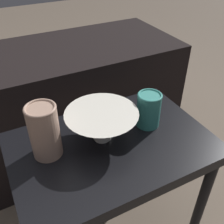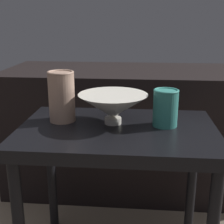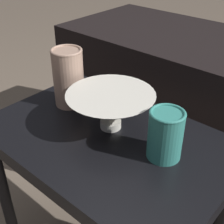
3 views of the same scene
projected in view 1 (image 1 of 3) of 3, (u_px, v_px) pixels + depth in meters
name	position (u px, v px, depth m)	size (l,w,h in m)	color
table	(112.00, 158.00, 0.87)	(0.64, 0.42, 0.53)	black
couch_backdrop	(61.00, 106.00, 1.37)	(1.19, 0.50, 0.62)	black
bowl	(102.00, 124.00, 0.81)	(0.23, 0.23, 0.10)	silver
vase_textured_left	(44.00, 131.00, 0.74)	(0.09, 0.09, 0.17)	tan
vase_colorful_right	(149.00, 109.00, 0.87)	(0.08, 0.08, 0.12)	teal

